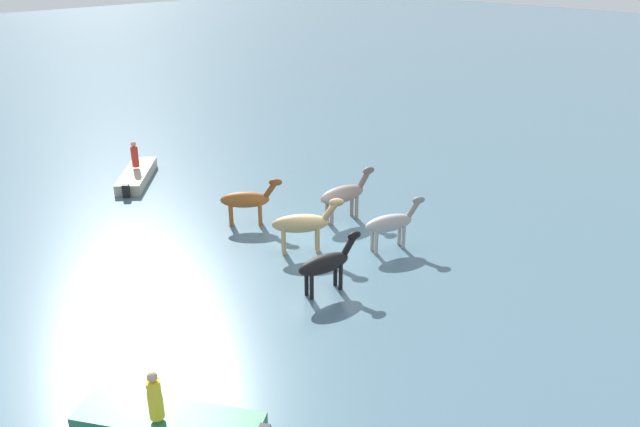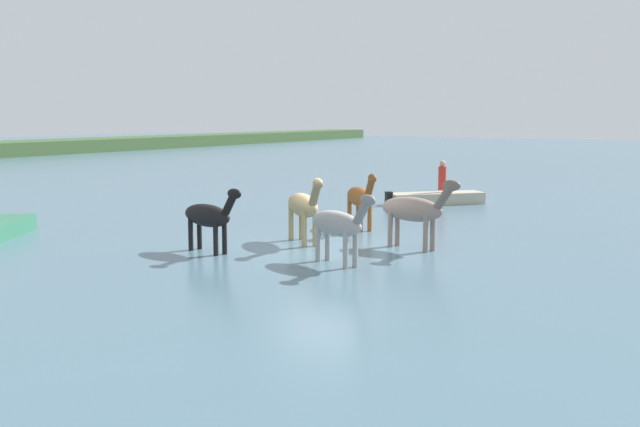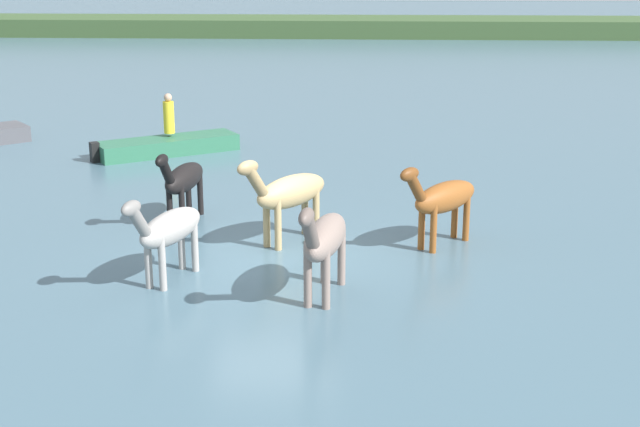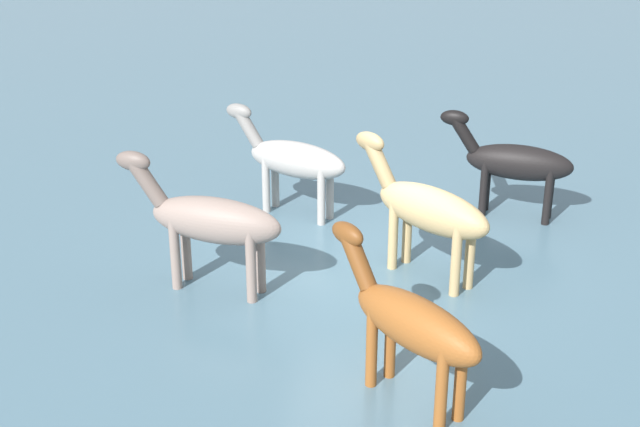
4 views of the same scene
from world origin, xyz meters
TOP-DOWN VIEW (x-y plane):
  - ground_plane at (0.00, 0.00)m, footprint 179.73×179.73m
  - horse_lead at (1.12, -2.20)m, footprint 0.95×2.53m
  - horse_mid_herd at (-2.21, 2.13)m, footprint 0.87×2.29m
  - horse_dark_mare at (3.40, 0.73)m, footprint 1.86×2.01m
  - horse_gray_outer at (-1.74, -1.54)m, footprint 1.18×2.29m
  - horse_pinto_flank at (0.25, 0.78)m, footprint 1.84×2.23m
  - boat_dinghy_port at (10.69, 1.35)m, footprint 3.61×3.39m
  - person_watcher_seated at (10.97, 1.17)m, footprint 0.32×0.32m

SIDE VIEW (x-z plane):
  - ground_plane at x=0.00m, z-range 0.00..0.00m
  - boat_dinghy_port at x=10.69m, z-range -0.20..0.52m
  - horse_mid_herd at x=-2.21m, z-range 0.09..1.86m
  - horse_gray_outer at x=-1.74m, z-range 0.09..1.90m
  - horse_dark_mare at x=3.40m, z-range 0.09..1.94m
  - horse_lead at x=1.12m, z-range 0.10..2.05m
  - horse_pinto_flank at x=0.25m, z-range 0.10..2.05m
  - person_watcher_seated at x=10.97m, z-range 0.52..1.71m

